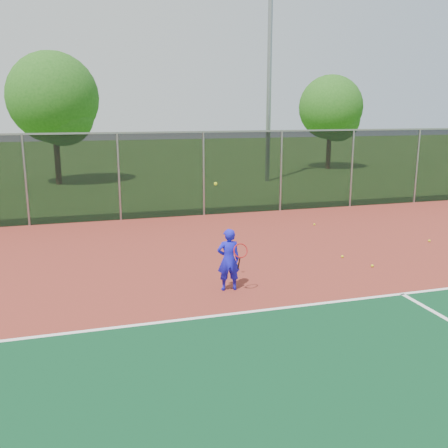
{
  "coord_description": "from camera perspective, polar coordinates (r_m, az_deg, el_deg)",
  "views": [
    {
      "loc": [
        -4.33,
        -5.37,
        3.78
      ],
      "look_at": [
        -1.29,
        5.0,
        1.3
      ],
      "focal_mm": 40.0,
      "sensor_mm": 36.0,
      "label": 1
    }
  ],
  "objects": [
    {
      "name": "practice_ball_4",
      "position": [
        16.87,
        10.29,
        -0.04
      ],
      "size": [
        0.07,
        0.07,
        0.07
      ],
      "primitive_type": "sphere",
      "color": "#CFCD18",
      "rests_on": "court_apron"
    },
    {
      "name": "court_apron",
      "position": [
        9.34,
        13.12,
        -11.24
      ],
      "size": [
        30.0,
        20.0,
        0.02
      ],
      "primitive_type": "cube",
      "color": "maroon",
      "rests_on": "ground"
    },
    {
      "name": "ground",
      "position": [
        7.86,
        20.53,
        -16.7
      ],
      "size": [
        120.0,
        120.0,
        0.0
      ],
      "primitive_type": "plane",
      "color": "#31611B",
      "rests_on": "ground"
    },
    {
      "name": "tennis_player",
      "position": [
        10.55,
        0.53,
        -4.07
      ],
      "size": [
        0.59,
        0.59,
        2.32
      ],
      "color": "#1917D8",
      "rests_on": "court_apron"
    },
    {
      "name": "fence_back",
      "position": [
        18.04,
        -2.34,
        5.86
      ],
      "size": [
        30.0,
        0.06,
        3.03
      ],
      "color": "black",
      "rests_on": "court_apron"
    },
    {
      "name": "practice_ball_0",
      "position": [
        12.76,
        16.59,
        -4.6
      ],
      "size": [
        0.07,
        0.07,
        0.07
      ],
      "primitive_type": "sphere",
      "color": "#CFCD18",
      "rests_on": "court_apron"
    },
    {
      "name": "practice_ball_3",
      "position": [
        13.35,
        13.37,
        -3.63
      ],
      "size": [
        0.07,
        0.07,
        0.07
      ],
      "primitive_type": "sphere",
      "color": "#CFCD18",
      "rests_on": "court_apron"
    },
    {
      "name": "practice_ball_1",
      "position": [
        15.71,
        22.42,
        -1.78
      ],
      "size": [
        0.07,
        0.07,
        0.07
      ],
      "primitive_type": "sphere",
      "color": "#CFCD18",
      "rests_on": "court_apron"
    },
    {
      "name": "tree_back_left",
      "position": [
        27.01,
        -18.74,
        13.09
      ],
      "size": [
        4.52,
        4.52,
        6.64
      ],
      "color": "#352213",
      "rests_on": "ground"
    },
    {
      "name": "tree_back_mid",
      "position": [
        33.38,
        12.29,
        12.58
      ],
      "size": [
        4.06,
        4.06,
        5.96
      ],
      "color": "#352213",
      "rests_on": "ground"
    },
    {
      "name": "floodlight_n",
      "position": [
        27.11,
        5.24,
        19.22
      ],
      "size": [
        0.9,
        0.4,
        12.0
      ],
      "color": "gray",
      "rests_on": "ground"
    }
  ]
}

